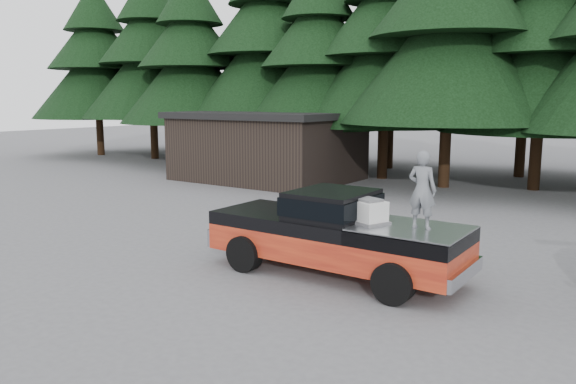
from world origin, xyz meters
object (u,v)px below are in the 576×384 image
Objects in this scene: man_on_bed at (422,190)px; pickup_truck at (335,246)px; utility_building at (268,146)px; air_compressor at (368,213)px.

pickup_truck is at bearing 1.01° from man_on_bed.
utility_building is at bearing 132.43° from pickup_truck.
air_compressor is 0.42× the size of man_on_bed.
man_on_bed is at bearing 0.88° from pickup_truck.
air_compressor reaches higher than pickup_truck.
man_on_bed is (1.97, 0.03, 1.46)m from pickup_truck.
man_on_bed is at bearing 30.15° from air_compressor.
air_compressor is at bearing -45.61° from utility_building.
utility_building is (-12.35, 11.33, -0.46)m from man_on_bed.
pickup_truck is 15.42m from utility_building.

